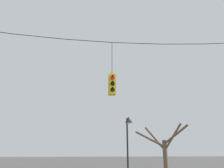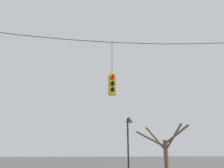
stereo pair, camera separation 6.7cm
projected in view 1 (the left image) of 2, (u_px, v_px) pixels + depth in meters
The scene contains 4 objects.
span_wire at pixel (90, 38), 11.17m from camera, with size 17.47×0.03×0.60m.
traffic_light_over_intersection at pixel (112, 84), 10.58m from camera, with size 0.34×0.58×2.79m.
street_lamp at pixel (128, 130), 15.58m from camera, with size 0.56×0.95×4.34m.
bare_tree at pixel (165, 150), 17.05m from camera, with size 3.35×3.15×4.09m.
Camera 1 is at (-0.29, -9.92, 1.90)m, focal length 35.00 mm.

